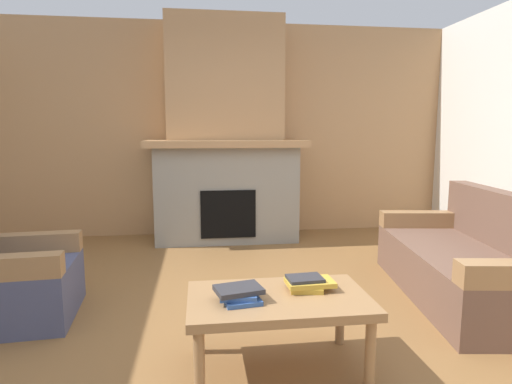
{
  "coord_description": "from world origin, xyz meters",
  "views": [
    {
      "loc": [
        -0.32,
        -2.64,
        1.33
      ],
      "look_at": [
        0.17,
        1.04,
        0.8
      ],
      "focal_mm": 29.9,
      "sensor_mm": 36.0,
      "label": 1
    }
  ],
  "objects_px": {
    "couch": "(469,263)",
    "coffee_table": "(279,305)",
    "fireplace": "(226,146)",
    "armchair": "(10,279)"
  },
  "relations": [
    {
      "from": "fireplace",
      "to": "couch",
      "type": "height_order",
      "value": "fireplace"
    },
    {
      "from": "coffee_table",
      "to": "couch",
      "type": "bearing_deg",
      "value": 26.04
    },
    {
      "from": "armchair",
      "to": "coffee_table",
      "type": "bearing_deg",
      "value": -26.62
    },
    {
      "from": "couch",
      "to": "fireplace",
      "type": "bearing_deg",
      "value": 129.3
    },
    {
      "from": "armchair",
      "to": "coffee_table",
      "type": "xyz_separation_m",
      "value": [
        1.77,
        -0.89,
        0.08
      ]
    },
    {
      "from": "fireplace",
      "to": "couch",
      "type": "xyz_separation_m",
      "value": [
        1.81,
        -2.21,
        -0.88
      ]
    },
    {
      "from": "couch",
      "to": "coffee_table",
      "type": "distance_m",
      "value": 1.91
    },
    {
      "from": "fireplace",
      "to": "coffee_table",
      "type": "relative_size",
      "value": 2.7
    },
    {
      "from": "armchair",
      "to": "coffee_table",
      "type": "relative_size",
      "value": 0.85
    },
    {
      "from": "fireplace",
      "to": "coffee_table",
      "type": "height_order",
      "value": "fireplace"
    }
  ]
}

